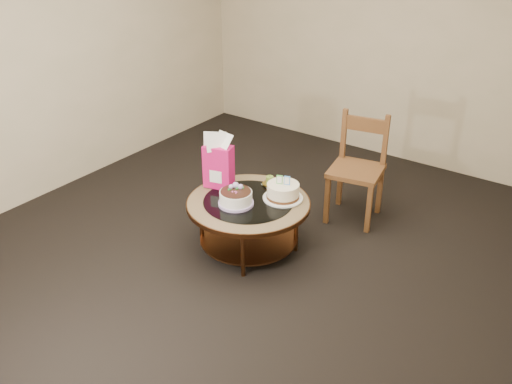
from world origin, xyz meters
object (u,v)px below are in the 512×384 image
Objects in this scene: cream_cake at (283,192)px; dining_chair at (357,168)px; gift_bag at (218,161)px; coffee_table at (248,209)px; decorated_cake at (236,198)px.

cream_cake is 0.34× the size of dining_chair.
gift_bag is at bearing -141.57° from dining_chair.
dining_chair is (0.26, 0.82, -0.03)m from cream_cake.
coffee_table is 0.18m from decorated_cake.
coffee_table is 0.32m from cream_cake.
cream_cake is at bearing 49.55° from decorated_cake.
cream_cake is (0.26, 0.30, 0.01)m from decorated_cake.
decorated_cake is 0.40m from gift_bag.
dining_chair is at bearing 34.69° from gift_bag.
cream_cake is (0.21, 0.19, 0.15)m from coffee_table.
dining_chair is (0.83, 0.96, -0.20)m from gift_bag.
dining_chair reaches higher than cream_cake.
gift_bag is (-0.31, 0.17, 0.18)m from decorated_cake.
gift_bag is at bearing 169.96° from coffee_table.
gift_bag is at bearing 151.37° from decorated_cake.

